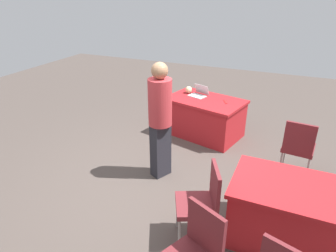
{
  "coord_description": "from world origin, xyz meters",
  "views": [
    {
      "loc": [
        -1.56,
        3.39,
        2.7
      ],
      "look_at": [
        -0.03,
        -0.13,
        0.9
      ],
      "focal_mm": 32.19,
      "sensor_mm": 36.0,
      "label": 1
    }
  ],
  "objects_px": {
    "chair_by_pillar": "(203,200)",
    "laptop_silver": "(198,94)",
    "table_foreground": "(204,117)",
    "chair_near_front": "(195,251)",
    "chair_tucked_left": "(298,146)",
    "person_presenter": "(160,116)",
    "scissors_red": "(225,102)",
    "table_mid_left": "(310,219)",
    "yarn_ball": "(189,90)"
  },
  "relations": [
    {
      "from": "chair_by_pillar",
      "to": "yarn_ball",
      "type": "xyz_separation_m",
      "value": [
        1.2,
        -2.85,
        0.25
      ]
    },
    {
      "from": "scissors_red",
      "to": "yarn_ball",
      "type": "bearing_deg",
      "value": -130.68
    },
    {
      "from": "table_mid_left",
      "to": "laptop_silver",
      "type": "height_order",
      "value": "laptop_silver"
    },
    {
      "from": "yarn_ball",
      "to": "scissors_red",
      "type": "bearing_deg",
      "value": 165.32
    },
    {
      "from": "chair_tucked_left",
      "to": "yarn_ball",
      "type": "bearing_deg",
      "value": 159.02
    },
    {
      "from": "table_foreground",
      "to": "table_mid_left",
      "type": "xyz_separation_m",
      "value": [
        -1.9,
        2.24,
        -0.0
      ]
    },
    {
      "from": "chair_by_pillar",
      "to": "laptop_silver",
      "type": "xyz_separation_m",
      "value": [
        0.97,
        -2.76,
        0.22
      ]
    },
    {
      "from": "person_presenter",
      "to": "yarn_ball",
      "type": "distance_m",
      "value": 1.84
    },
    {
      "from": "table_mid_left",
      "to": "chair_by_pillar",
      "type": "bearing_deg",
      "value": 18.89
    },
    {
      "from": "table_mid_left",
      "to": "chair_near_front",
      "type": "distance_m",
      "value": 1.47
    },
    {
      "from": "chair_near_front",
      "to": "chair_tucked_left",
      "type": "relative_size",
      "value": 1.02
    },
    {
      "from": "chair_near_front",
      "to": "chair_by_pillar",
      "type": "relative_size",
      "value": 1.01
    },
    {
      "from": "table_foreground",
      "to": "table_mid_left",
      "type": "height_order",
      "value": "same"
    },
    {
      "from": "table_foreground",
      "to": "scissors_red",
      "type": "bearing_deg",
      "value": -178.18
    },
    {
      "from": "table_mid_left",
      "to": "person_presenter",
      "type": "relative_size",
      "value": 0.99
    },
    {
      "from": "table_mid_left",
      "to": "yarn_ball",
      "type": "distance_m",
      "value": 3.41
    },
    {
      "from": "table_foreground",
      "to": "chair_near_front",
      "type": "bearing_deg",
      "value": 105.67
    },
    {
      "from": "table_foreground",
      "to": "chair_near_front",
      "type": "height_order",
      "value": "chair_near_front"
    },
    {
      "from": "table_foreground",
      "to": "chair_near_front",
      "type": "xyz_separation_m",
      "value": [
        -0.94,
        3.34,
        0.2
      ]
    },
    {
      "from": "chair_tucked_left",
      "to": "laptop_silver",
      "type": "xyz_separation_m",
      "value": [
        1.89,
        -1.0,
        0.23
      ]
    },
    {
      "from": "chair_by_pillar",
      "to": "laptop_silver",
      "type": "height_order",
      "value": "chair_by_pillar"
    },
    {
      "from": "chair_near_front",
      "to": "chair_by_pillar",
      "type": "bearing_deg",
      "value": -52.1
    },
    {
      "from": "table_mid_left",
      "to": "scissors_red",
      "type": "relative_size",
      "value": 9.71
    },
    {
      "from": "table_foreground",
      "to": "chair_tucked_left",
      "type": "height_order",
      "value": "chair_tucked_left"
    },
    {
      "from": "scissors_red",
      "to": "chair_near_front",
      "type": "bearing_deg",
      "value": -16.56
    },
    {
      "from": "chair_near_front",
      "to": "laptop_silver",
      "type": "distance_m",
      "value": 3.66
    },
    {
      "from": "laptop_silver",
      "to": "scissors_red",
      "type": "relative_size",
      "value": 2.19
    },
    {
      "from": "table_foreground",
      "to": "scissors_red",
      "type": "relative_size",
      "value": 8.81
    },
    {
      "from": "table_mid_left",
      "to": "scissors_red",
      "type": "distance_m",
      "value": 2.74
    },
    {
      "from": "chair_near_front",
      "to": "chair_tucked_left",
      "type": "bearing_deg",
      "value": -81.52
    },
    {
      "from": "chair_near_front",
      "to": "yarn_ball",
      "type": "distance_m",
      "value": 3.82
    },
    {
      "from": "chair_near_front",
      "to": "person_presenter",
      "type": "xyz_separation_m",
      "value": [
        1.14,
        -1.74,
        0.43
      ]
    },
    {
      "from": "person_presenter",
      "to": "yarn_ball",
      "type": "xyz_separation_m",
      "value": [
        0.22,
        -1.82,
        -0.19
      ]
    },
    {
      "from": "chair_by_pillar",
      "to": "person_presenter",
      "type": "height_order",
      "value": "person_presenter"
    },
    {
      "from": "laptop_silver",
      "to": "scissors_red",
      "type": "height_order",
      "value": "laptop_silver"
    },
    {
      "from": "person_presenter",
      "to": "scissors_red",
      "type": "distance_m",
      "value": 1.73
    },
    {
      "from": "table_foreground",
      "to": "chair_near_front",
      "type": "distance_m",
      "value": 3.47
    },
    {
      "from": "chair_tucked_left",
      "to": "person_presenter",
      "type": "distance_m",
      "value": 2.09
    },
    {
      "from": "chair_tucked_left",
      "to": "chair_by_pillar",
      "type": "distance_m",
      "value": 1.99
    },
    {
      "from": "table_mid_left",
      "to": "table_foreground",
      "type": "bearing_deg",
      "value": -49.74
    },
    {
      "from": "chair_tucked_left",
      "to": "person_presenter",
      "type": "bearing_deg",
      "value": -152.76
    },
    {
      "from": "table_mid_left",
      "to": "person_presenter",
      "type": "height_order",
      "value": "person_presenter"
    },
    {
      "from": "table_mid_left",
      "to": "scissors_red",
      "type": "bearing_deg",
      "value": -56.02
    },
    {
      "from": "table_mid_left",
      "to": "scissors_red",
      "type": "xyz_separation_m",
      "value": [
        1.52,
        -2.25,
        0.37
      ]
    },
    {
      "from": "table_foreground",
      "to": "chair_near_front",
      "type": "relative_size",
      "value": 1.62
    },
    {
      "from": "chair_near_front",
      "to": "chair_tucked_left",
      "type": "distance_m",
      "value": 2.59
    },
    {
      "from": "chair_near_front",
      "to": "yarn_ball",
      "type": "relative_size",
      "value": 7.12
    },
    {
      "from": "yarn_ball",
      "to": "chair_tucked_left",
      "type": "bearing_deg",
      "value": 153.04
    },
    {
      "from": "chair_near_front",
      "to": "scissors_red",
      "type": "xyz_separation_m",
      "value": [
        0.56,
        -3.35,
        0.18
      ]
    },
    {
      "from": "table_mid_left",
      "to": "chair_by_pillar",
      "type": "xyz_separation_m",
      "value": [
        1.12,
        0.38,
        0.18
      ]
    }
  ]
}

